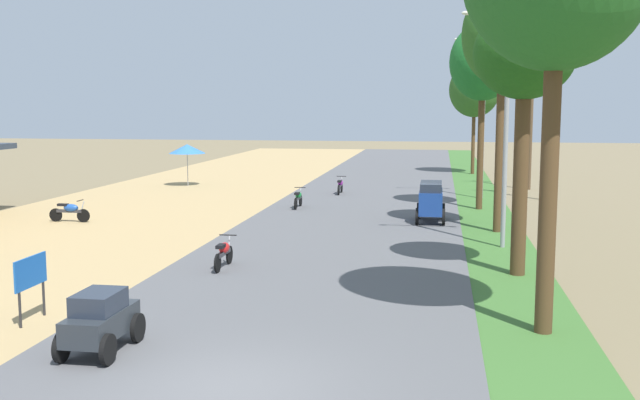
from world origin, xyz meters
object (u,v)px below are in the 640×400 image
street_signboard (31,276)px  utility_pole_near (531,118)px  car_van_blue (431,199)px  median_tree_fifth (475,90)px  car_hatchback_charcoal (100,319)px  vendor_umbrella (187,149)px  median_tree_third (503,36)px  median_tree_second (525,59)px  motorbike_ahead_second (224,252)px  utility_pole_far (554,117)px  streetlamp_mid (484,106)px  parked_motorbike_third (70,210)px  median_tree_fourth (483,63)px  motorbike_ahead_third (298,197)px  streetlamp_near (507,111)px  motorbike_ahead_fourth (340,185)px

street_signboard → utility_pole_near: size_ratio=0.19×
utility_pole_near → car_van_blue: bearing=-112.1°
median_tree_fifth → car_hatchback_charcoal: (-8.90, -40.49, -5.25)m
vendor_umbrella → median_tree_third: median_tree_third is taller
median_tree_second → motorbike_ahead_second: (-8.63, -0.59, -5.65)m
utility_pole_near → utility_pole_far: 5.31m
median_tree_second → car_van_blue: 11.05m
median_tree_third → median_tree_fifth: (0.09, 24.69, -1.50)m
vendor_umbrella → car_hatchback_charcoal: (8.52, -29.70, -1.56)m
vendor_umbrella → utility_pole_near: bearing=4.9°
streetlamp_mid → motorbike_ahead_second: 20.89m
parked_motorbike_third → median_tree_third: median_tree_third is taller
median_tree_fifth → car_hatchback_charcoal: 41.79m
vendor_umbrella → streetlamp_mid: 17.80m
median_tree_fourth → utility_pole_far: (3.87, 4.03, -2.50)m
utility_pole_near → motorbike_ahead_third: size_ratio=4.45×
motorbike_ahead_second → car_hatchback_charcoal: bearing=-91.6°
vendor_umbrella → utility_pole_near: (20.31, 1.76, 1.88)m
median_tree_third → streetlamp_near: size_ratio=1.15×
vendor_umbrella → median_tree_second: (17.38, -21.33, 3.92)m
median_tree_second → median_tree_third: bearing=90.3°
street_signboard → motorbike_ahead_fourth: street_signboard is taller
median_tree_fifth → utility_pole_near: bearing=-72.3°
vendor_umbrella → streetlamp_mid: streetlamp_mid is taller
street_signboard → vendor_umbrella: bearing=102.2°
median_tree_second → utility_pole_far: utility_pole_far is taller
vendor_umbrella → motorbike_ahead_third: 12.21m
car_van_blue → car_hatchback_charcoal: bearing=-109.3°
street_signboard → median_tree_second: median_tree_second is taller
streetlamp_near → motorbike_ahead_third: size_ratio=4.54×
median_tree_second → car_hatchback_charcoal: median_tree_second is taller
street_signboard → streetlamp_near: size_ratio=0.18×
vendor_umbrella → streetlamp_mid: size_ratio=0.30×
median_tree_second → utility_pole_near: size_ratio=0.95×
car_van_blue → median_tree_second: bearing=-74.4°
vendor_umbrella → car_hatchback_charcoal: size_ratio=1.26×
median_tree_second → median_tree_fifth: (0.05, 32.12, -0.24)m
motorbike_ahead_fourth → streetlamp_near: bearing=-62.2°
utility_pole_near → car_hatchback_charcoal: 33.77m
median_tree_third → car_van_blue: (-2.57, 1.96, -6.47)m
streetlamp_near → utility_pole_far: (3.54, 13.59, -0.39)m
median_tree_second → motorbike_ahead_fourth: median_tree_second is taller
street_signboard → streetlamp_mid: streetlamp_mid is taller
parked_motorbike_third → motorbike_ahead_third: 10.36m
streetlamp_near → utility_pole_near: streetlamp_near is taller
median_tree_fifth → motorbike_ahead_third: 22.05m
streetlamp_mid → median_tree_fourth: bearing=-94.4°
vendor_umbrella → motorbike_ahead_second: (8.74, -21.91, -1.73)m
median_tree_fifth → streetlamp_near: 27.93m
median_tree_second → utility_pole_far: (3.46, 17.81, -1.87)m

